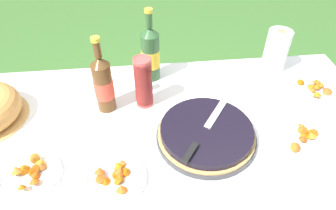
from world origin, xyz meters
TOP-DOWN VIEW (x-y plane):
  - garden_table at (0.00, 0.00)m, footprint 1.83×0.91m
  - tablecloth at (0.00, 0.00)m, footprint 1.84×0.92m
  - berry_tart at (0.17, -0.06)m, footprint 0.38×0.38m
  - serving_knife at (0.16, -0.08)m, footprint 0.24×0.32m
  - cup_stack at (-0.05, 0.17)m, footprint 0.07×0.07m
  - cider_bottle_green at (-0.01, 0.36)m, footprint 0.08×0.08m
  - cider_bottle_amber at (-0.21, 0.16)m, footprint 0.08×0.08m
  - snack_plate_near at (-0.16, -0.21)m, footprint 0.21×0.21m
  - snack_plate_left at (0.71, 0.17)m, footprint 0.23×0.23m
  - snack_plate_right at (-0.44, -0.16)m, footprint 0.21×0.21m
  - snack_plate_far at (0.53, -0.12)m, footprint 0.24×0.24m
  - paper_towel_roll at (0.59, 0.37)m, footprint 0.11×0.11m

SIDE VIEW (x-z plane):
  - garden_table at x=0.00m, z-range 0.27..0.94m
  - tablecloth at x=0.00m, z-range 0.60..0.71m
  - snack_plate_far at x=0.53m, z-range 0.65..0.71m
  - snack_plate_left at x=0.71m, z-range 0.65..0.71m
  - snack_plate_near at x=-0.16m, z-range 0.65..0.71m
  - snack_plate_right at x=-0.44m, z-range 0.65..0.71m
  - berry_tart at x=0.17m, z-range 0.67..0.73m
  - serving_knife at x=0.16m, z-range 0.72..0.74m
  - paper_towel_roll at x=0.59m, z-range 0.67..0.87m
  - cup_stack at x=-0.05m, z-range 0.67..0.90m
  - cider_bottle_amber at x=-0.21m, z-range 0.63..0.96m
  - cider_bottle_green at x=-0.01m, z-range 0.63..0.97m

